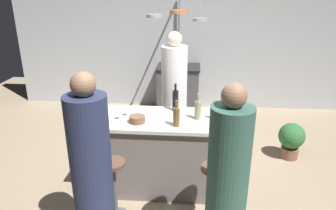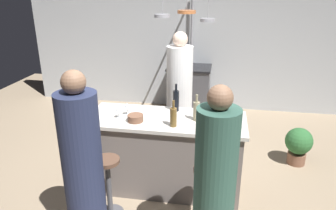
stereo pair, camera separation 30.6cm
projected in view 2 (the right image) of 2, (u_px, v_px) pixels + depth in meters
The scene contains 19 objects.
ground_plane at pixel (166, 185), 3.90m from camera, with size 9.00×9.00×0.00m, color gray.
back_wall at pixel (192, 41), 6.05m from camera, with size 6.40×0.16×2.60m, color #B2B7BC.
kitchen_island at pixel (166, 153), 3.73m from camera, with size 1.80×0.72×0.90m.
stove_range at pixel (189, 90), 5.99m from camera, with size 0.80×0.64×0.89m.
chef at pixel (179, 97), 4.53m from camera, with size 0.36×0.36×1.73m.
bar_stool_left at pixel (109, 185), 3.27m from camera, with size 0.28×0.28×0.68m.
guest_left at pixel (83, 169), 2.81m from camera, with size 0.36×0.36×1.68m.
bar_stool_right at pixel (206, 195), 3.11m from camera, with size 0.28×0.28×0.68m.
guest_right at pixel (215, 187), 2.60m from camera, with size 0.35×0.35×1.63m.
overhead_pot_rack at pixel (187, 27), 5.02m from camera, with size 0.87×1.47×2.17m.
potted_plant at pixel (298, 144), 4.27m from camera, with size 0.36×0.36×0.52m.
pepper_mill at pixel (215, 112), 3.46m from camera, with size 0.05×0.05×0.21m, color #382319.
wine_bottle_white at pixel (196, 110), 3.48m from camera, with size 0.07×0.07×0.30m.
wine_bottle_amber at pixel (173, 117), 3.33m from camera, with size 0.07×0.07×0.29m.
wine_bottle_dark at pixel (176, 100), 3.73m from camera, with size 0.07×0.07×0.33m.
wine_glass_near_right_guest at pixel (127, 106), 3.64m from camera, with size 0.07×0.07×0.15m.
wine_glass_by_chef at pixel (119, 109), 3.54m from camera, with size 0.07×0.07×0.15m.
mixing_bowl_wooden at pixel (135, 118), 3.47m from camera, with size 0.17×0.17×0.08m, color brown.
mixing_bowl_blue at pixel (230, 115), 3.56m from camera, with size 0.20×0.20×0.07m, color #334C6B.
Camera 2 is at (0.59, -3.23, 2.31)m, focal length 33.89 mm.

